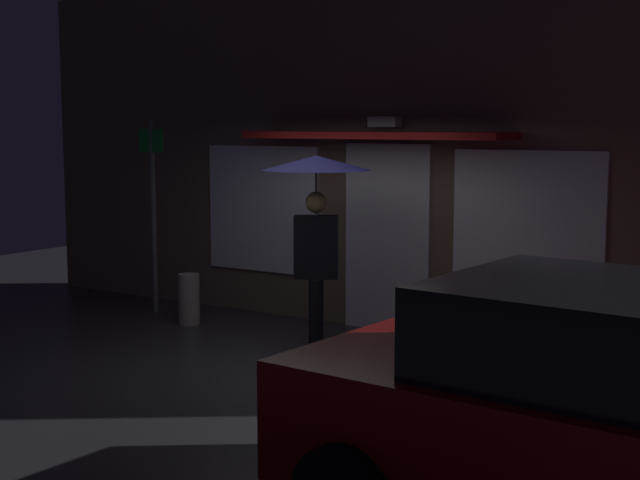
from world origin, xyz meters
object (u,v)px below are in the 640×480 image
(person_with_umbrella, at_px, (316,202))
(sidewalk_bollard, at_px, (497,331))
(street_sign_post, at_px, (153,205))
(sidewalk_bollard_2, at_px, (189,299))

(person_with_umbrella, height_order, sidewalk_bollard, person_with_umbrella)
(street_sign_post, height_order, sidewalk_bollard_2, street_sign_post)
(sidewalk_bollard, bearing_deg, street_sign_post, -177.80)
(sidewalk_bollard, distance_m, sidewalk_bollard_2, 3.80)
(person_with_umbrella, xyz_separation_m, sidewalk_bollard_2, (-2.08, 0.35, -1.30))
(sidewalk_bollard, bearing_deg, sidewalk_bollard_2, -172.61)
(street_sign_post, height_order, sidewalk_bollard, street_sign_post)
(person_with_umbrella, relative_size, sidewalk_bollard, 3.61)
(street_sign_post, distance_m, sidewalk_bollard_2, 1.41)
(street_sign_post, bearing_deg, sidewalk_bollard_2, -20.23)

